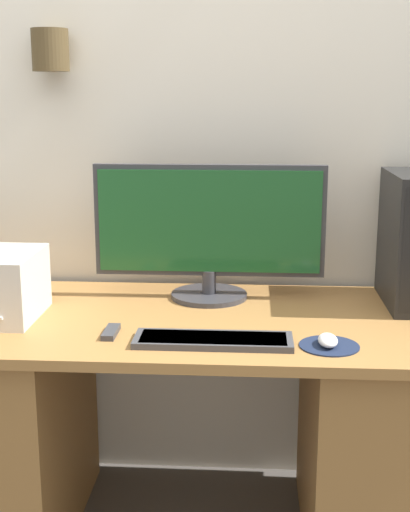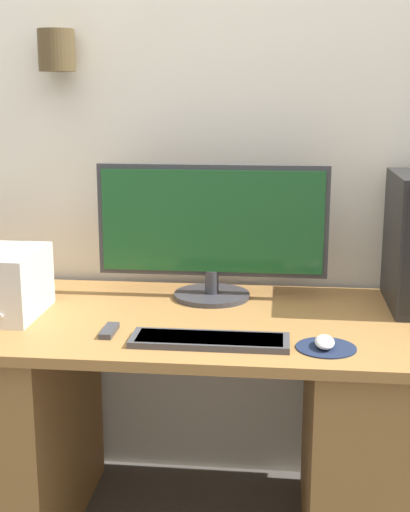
# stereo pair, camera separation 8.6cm
# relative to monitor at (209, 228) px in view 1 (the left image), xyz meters

# --- Properties ---
(wall_back) EXTENTS (6.40, 0.17, 2.70)m
(wall_back) POSITION_rel_monitor_xyz_m (-0.06, 0.22, 0.39)
(wall_back) COLOR silver
(wall_back) RESTS_ON ground_plane
(desk) EXTENTS (1.72, 0.76, 0.73)m
(desk) POSITION_rel_monitor_xyz_m (-0.05, -0.21, -0.59)
(desk) COLOR olive
(desk) RESTS_ON ground_plane
(monitor) EXTENTS (0.75, 0.25, 0.44)m
(monitor) POSITION_rel_monitor_xyz_m (0.00, 0.00, 0.00)
(monitor) COLOR #333338
(monitor) RESTS_ON desk
(keyboard) EXTENTS (0.43, 0.13, 0.02)m
(keyboard) POSITION_rel_monitor_xyz_m (0.04, -0.44, -0.22)
(keyboard) COLOR #3D3D42
(keyboard) RESTS_ON desk
(mousepad) EXTENTS (0.16, 0.16, 0.00)m
(mousepad) POSITION_rel_monitor_xyz_m (0.35, -0.44, -0.23)
(mousepad) COLOR #19233D
(mousepad) RESTS_ON desk
(mouse) EXTENTS (0.05, 0.09, 0.03)m
(mouse) POSITION_rel_monitor_xyz_m (0.34, -0.45, -0.22)
(mouse) COLOR silver
(mouse) RESTS_ON mousepad
(remote_control) EXTENTS (0.04, 0.11, 0.02)m
(remote_control) POSITION_rel_monitor_xyz_m (-0.25, -0.39, -0.23)
(remote_control) COLOR #38383D
(remote_control) RESTS_ON desk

